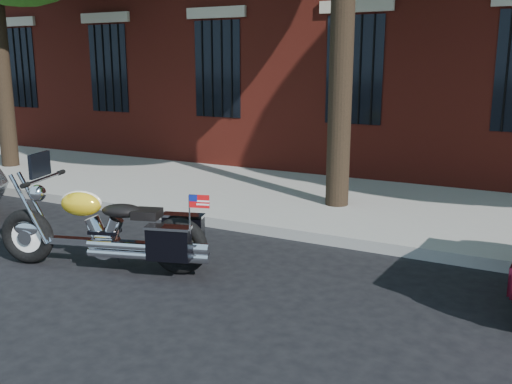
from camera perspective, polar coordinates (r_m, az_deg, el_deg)
The scene contains 4 objects.
ground at distance 6.86m, azimuth -4.33°, elevation -7.22°, with size 120.00×120.00×0.00m, color black.
curb at distance 7.98m, azimuth 0.93°, elevation -3.71°, with size 40.00×0.16×0.15m, color gray.
sidewalk at distance 9.64m, azimuth 5.98°, elevation -0.87°, with size 40.00×3.60×0.15m, color gray.
motorcycle at distance 6.74m, azimuth -14.25°, elevation -3.91°, with size 2.65×1.22×1.34m.
Camera 1 is at (3.45, -5.45, 2.35)m, focal length 40.00 mm.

